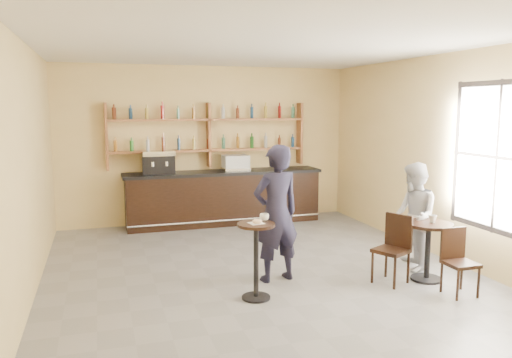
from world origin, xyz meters
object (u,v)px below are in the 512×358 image
object	(u,v)px
chair_south	(461,263)
espresso_machine	(158,162)
patron_second	(413,217)
pedestal_table	(256,261)
bar_counter	(224,197)
chair_west	(391,250)
pastry_case	(236,163)
man_main	(276,213)
cafe_table	(428,252)

from	to	relation	value
chair_south	espresso_machine	bearing A→B (deg)	124.51
patron_second	chair_south	bearing A→B (deg)	20.06
espresso_machine	pedestal_table	world-z (taller)	espresso_machine
bar_counter	chair_west	xyz separation A→B (m)	(1.31, -4.10, -0.08)
pastry_case	espresso_machine	bearing A→B (deg)	171.65
pedestal_table	chair_south	bearing A→B (deg)	-14.91
espresso_machine	bar_counter	bearing A→B (deg)	3.52
bar_counter	pastry_case	xyz separation A→B (m)	(0.25, 0.00, 0.70)
pedestal_table	chair_west	size ratio (longest dim) A/B	1.04
chair_south	man_main	bearing A→B (deg)	149.32
cafe_table	man_main	bearing A→B (deg)	162.40
man_main	chair_west	world-z (taller)	man_main
pastry_case	pedestal_table	xyz separation A→B (m)	(-0.85, -4.08, -0.76)
patron_second	cafe_table	bearing A→B (deg)	11.89
bar_counter	espresso_machine	xyz separation A→B (m)	(-1.30, 0.00, 0.76)
man_main	cafe_table	xyz separation A→B (m)	(1.99, -0.63, -0.54)
cafe_table	pedestal_table	bearing A→B (deg)	178.42
bar_counter	espresso_machine	distance (m)	1.51
pastry_case	pedestal_table	world-z (taller)	pastry_case
espresso_machine	cafe_table	world-z (taller)	espresso_machine
bar_counter	espresso_machine	size ratio (longest dim) A/B	6.50
chair_west	chair_south	xyz separation A→B (m)	(0.60, -0.65, -0.04)
espresso_machine	chair_west	world-z (taller)	espresso_machine
bar_counter	pedestal_table	size ratio (longest dim) A/B	4.16
bar_counter	man_main	distance (m)	3.54
man_main	patron_second	size ratio (longest dim) A/B	1.19
man_main	chair_west	bearing A→B (deg)	147.79
bar_counter	chair_west	bearing A→B (deg)	-72.23
bar_counter	pedestal_table	world-z (taller)	bar_counter
pedestal_table	cafe_table	world-z (taller)	pedestal_table
espresso_machine	pastry_case	xyz separation A→B (m)	(1.56, 0.00, -0.06)
chair_west	patron_second	xyz separation A→B (m)	(0.63, 0.43, 0.33)
bar_counter	pastry_case	size ratio (longest dim) A/B	7.64
espresso_machine	cafe_table	size ratio (longest dim) A/B	0.76
pedestal_table	cafe_table	size ratio (longest dim) A/B	1.19
chair_south	patron_second	world-z (taller)	patron_second
pedestal_table	man_main	distance (m)	0.86
espresso_machine	patron_second	xyz separation A→B (m)	(3.25, -3.67, -0.51)
bar_counter	patron_second	xyz separation A→B (m)	(1.95, -3.67, 0.25)
pastry_case	pedestal_table	distance (m)	4.24
cafe_table	espresso_machine	bearing A→B (deg)	127.34
man_main	chair_south	distance (m)	2.44
pedestal_table	man_main	size ratio (longest dim) A/B	0.51
man_main	chair_south	xyz separation A→B (m)	(2.04, -1.23, -0.52)
pedestal_table	man_main	bearing A→B (deg)	50.52
chair_west	man_main	bearing A→B (deg)	-138.04
patron_second	bar_counter	bearing A→B (deg)	-130.23
man_main	chair_south	size ratio (longest dim) A/B	2.22
pedestal_table	cafe_table	xyz separation A→B (m)	(2.46, -0.07, -0.08)
man_main	patron_second	xyz separation A→B (m)	(2.08, -0.16, -0.15)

